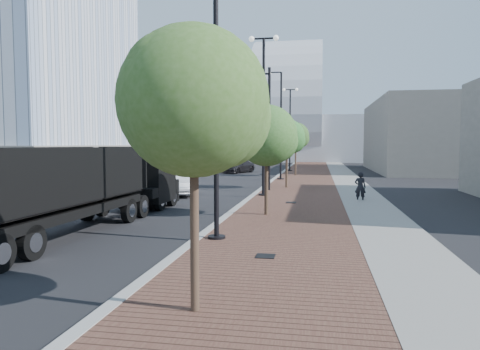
% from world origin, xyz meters
% --- Properties ---
extents(sidewalk, '(7.00, 140.00, 0.12)m').
position_xyz_m(sidewalk, '(3.50, 40.00, 0.06)').
color(sidewalk, '#4C2D23').
rests_on(sidewalk, ground).
extents(concrete_strip, '(2.40, 140.00, 0.13)m').
position_xyz_m(concrete_strip, '(6.20, 40.00, 0.07)').
color(concrete_strip, slate).
rests_on(concrete_strip, ground).
extents(curb, '(0.30, 140.00, 0.14)m').
position_xyz_m(curb, '(0.00, 40.00, 0.07)').
color(curb, gray).
rests_on(curb, ground).
extents(west_sidewalk, '(4.00, 140.00, 0.12)m').
position_xyz_m(west_sidewalk, '(-13.00, 40.00, 0.06)').
color(west_sidewalk, slate).
rests_on(west_sidewalk, ground).
extents(dump_truck, '(2.57, 13.37, 3.00)m').
position_xyz_m(dump_truck, '(-4.50, 13.29, 1.26)').
color(dump_truck, black).
rests_on(dump_truck, ground).
extents(white_sedan, '(3.34, 5.36, 1.67)m').
position_xyz_m(white_sedan, '(-4.87, 22.58, 0.83)').
color(white_sedan, silver).
rests_on(white_sedan, ground).
extents(dark_car_mid, '(3.00, 5.54, 1.48)m').
position_xyz_m(dark_car_mid, '(-6.91, 25.53, 0.74)').
color(dark_car_mid, black).
rests_on(dark_car_mid, ground).
extents(dark_car_far, '(3.55, 5.03, 1.35)m').
position_xyz_m(dark_car_far, '(-4.79, 43.64, 0.68)').
color(dark_car_far, black).
rests_on(dark_car_far, ground).
extents(pedestrian, '(0.65, 0.48, 1.62)m').
position_xyz_m(pedestrian, '(5.98, 20.77, 0.81)').
color(pedestrian, black).
rests_on(pedestrian, ground).
extents(streetlight_1, '(1.44, 0.56, 9.21)m').
position_xyz_m(streetlight_1, '(0.49, 10.00, 4.34)').
color(streetlight_1, black).
rests_on(streetlight_1, ground).
extents(streetlight_2, '(1.72, 0.56, 9.28)m').
position_xyz_m(streetlight_2, '(0.60, 22.00, 4.82)').
color(streetlight_2, black).
rests_on(streetlight_2, ground).
extents(streetlight_3, '(1.44, 0.56, 9.21)m').
position_xyz_m(streetlight_3, '(0.49, 34.00, 4.34)').
color(streetlight_3, black).
rests_on(streetlight_3, ground).
extents(streetlight_4, '(1.72, 0.56, 9.28)m').
position_xyz_m(streetlight_4, '(0.60, 46.00, 4.82)').
color(streetlight_4, black).
rests_on(streetlight_4, ground).
extents(traffic_mast, '(5.09, 0.20, 8.00)m').
position_xyz_m(traffic_mast, '(-0.30, 25.00, 4.98)').
color(traffic_mast, black).
rests_on(traffic_mast, ground).
extents(tree_0, '(2.66, 2.66, 5.17)m').
position_xyz_m(tree_0, '(1.65, 4.02, 3.83)').
color(tree_0, '#382619').
rests_on(tree_0, ground).
extents(tree_1, '(2.60, 2.59, 4.76)m').
position_xyz_m(tree_1, '(1.65, 15.02, 3.45)').
color(tree_1, '#382619').
rests_on(tree_1, ground).
extents(tree_2, '(2.51, 2.48, 4.83)m').
position_xyz_m(tree_2, '(1.65, 27.02, 3.58)').
color(tree_2, '#382619').
rests_on(tree_2, ground).
extents(tree_3, '(2.55, 2.53, 5.17)m').
position_xyz_m(tree_3, '(1.65, 39.02, 3.89)').
color(tree_3, '#382619').
rests_on(tree_3, ground).
extents(tower_podium, '(19.00, 19.00, 3.00)m').
position_xyz_m(tower_podium, '(-24.00, 32.00, 1.50)').
color(tower_podium, '#65625B').
rests_on(tower_podium, ground).
extents(convention_center, '(50.00, 30.00, 50.00)m').
position_xyz_m(convention_center, '(-2.00, 85.00, 6.00)').
color(convention_center, '#B3B7BE').
rests_on(convention_center, ground).
extents(commercial_block_nw, '(14.00, 20.00, 10.00)m').
position_xyz_m(commercial_block_nw, '(-20.00, 60.00, 5.00)').
color(commercial_block_nw, slate).
rests_on(commercial_block_nw, ground).
extents(commercial_block_ne, '(12.00, 22.00, 8.00)m').
position_xyz_m(commercial_block_ne, '(16.00, 50.00, 4.00)').
color(commercial_block_ne, '#66635C').
rests_on(commercial_block_ne, ground).
extents(utility_cover_1, '(0.50, 0.50, 0.02)m').
position_xyz_m(utility_cover_1, '(2.40, 8.00, 0.13)').
color(utility_cover_1, black).
rests_on(utility_cover_1, sidewalk).
extents(utility_cover_2, '(0.50, 0.50, 0.02)m').
position_xyz_m(utility_cover_2, '(2.40, 19.00, 0.13)').
color(utility_cover_2, black).
rests_on(utility_cover_2, sidewalk).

